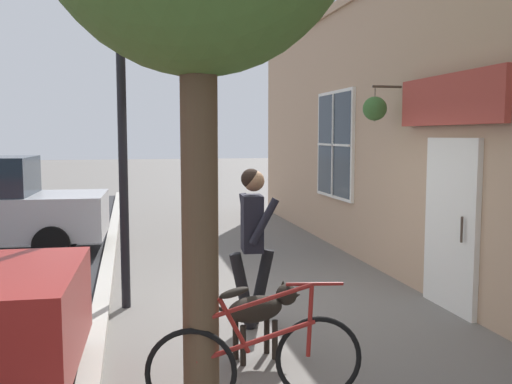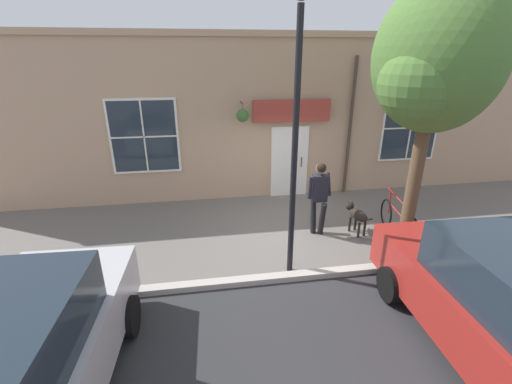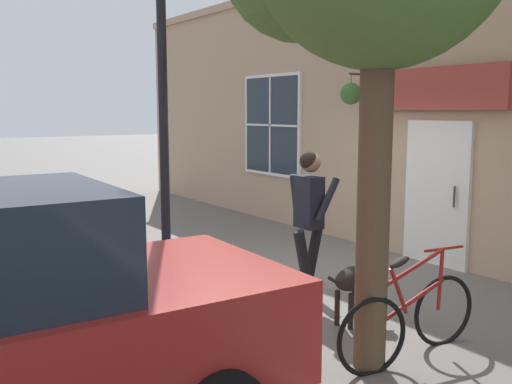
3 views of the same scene
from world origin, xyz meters
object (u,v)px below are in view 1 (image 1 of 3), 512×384
at_px(dog_on_leash, 261,309).
at_px(leaning_bicycle, 257,360).
at_px(street_lamp, 120,38).
at_px(pedestrian_walking, 252,231).

xyz_separation_m(dog_on_leash, leaning_bicycle, (0.25, 0.95, -0.10)).
height_order(dog_on_leash, street_lamp, street_lamp).
bearing_deg(street_lamp, leaning_bicycle, 109.46).
xyz_separation_m(pedestrian_walking, street_lamp, (1.39, -1.02, 2.21)).
bearing_deg(dog_on_leash, pedestrian_walking, -96.95).
xyz_separation_m(leaning_bicycle, street_lamp, (1.02, -2.89, 2.90)).
relative_size(dog_on_leash, leaning_bicycle, 0.55).
height_order(leaning_bicycle, street_lamp, street_lamp).
bearing_deg(leaning_bicycle, dog_on_leash, -104.90).
xyz_separation_m(dog_on_leash, street_lamp, (1.27, -1.94, 2.80)).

